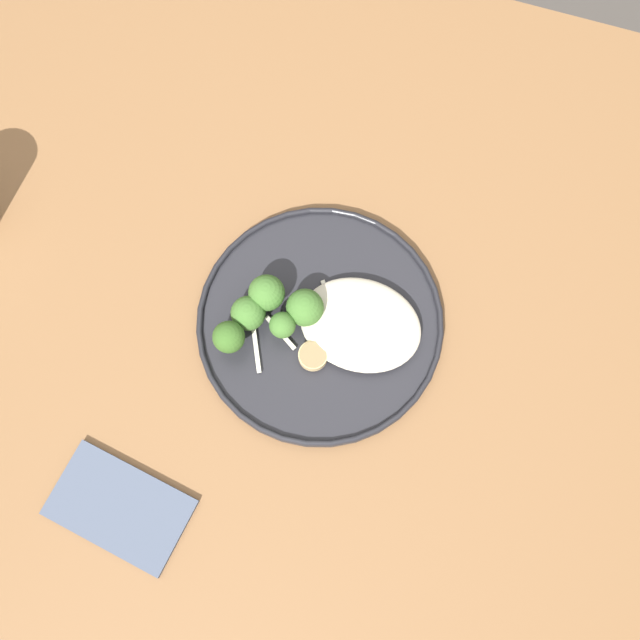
# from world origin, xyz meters

# --- Properties ---
(ground) EXTENTS (6.00, 6.00, 0.00)m
(ground) POSITION_xyz_m (0.00, 0.00, 0.00)
(ground) COLOR #47423D
(wooden_dining_table) EXTENTS (1.40, 1.00, 0.74)m
(wooden_dining_table) POSITION_xyz_m (0.00, 0.00, 0.66)
(wooden_dining_table) COLOR brown
(wooden_dining_table) RESTS_ON ground
(dinner_plate) EXTENTS (0.29, 0.29, 0.02)m
(dinner_plate) POSITION_xyz_m (0.05, -0.02, 0.75)
(dinner_plate) COLOR #232328
(dinner_plate) RESTS_ON wooden_dining_table
(noodle_bed) EXTENTS (0.14, 0.11, 0.03)m
(noodle_bed) POSITION_xyz_m (0.10, -0.01, 0.76)
(noodle_bed) COLOR beige
(noodle_bed) RESTS_ON dinner_plate
(seared_scallop_rear_pale) EXTENTS (0.03, 0.03, 0.01)m
(seared_scallop_rear_pale) POSITION_xyz_m (0.05, -0.06, 0.76)
(seared_scallop_rear_pale) COLOR #DBB77A
(seared_scallop_rear_pale) RESTS_ON dinner_plate
(seared_scallop_large_seared) EXTENTS (0.03, 0.03, 0.02)m
(seared_scallop_large_seared) POSITION_xyz_m (0.10, -0.01, 0.76)
(seared_scallop_large_seared) COLOR beige
(seared_scallop_large_seared) RESTS_ON dinner_plate
(seared_scallop_front_small) EXTENTS (0.02, 0.02, 0.01)m
(seared_scallop_front_small) POSITION_xyz_m (0.05, -0.03, 0.76)
(seared_scallop_front_small) COLOR beige
(seared_scallop_front_small) RESTS_ON dinner_plate
(seared_scallop_tiny_bay) EXTENTS (0.03, 0.03, 0.02)m
(seared_scallop_tiny_bay) POSITION_xyz_m (0.09, 0.02, 0.76)
(seared_scallop_tiny_bay) COLOR beige
(seared_scallop_tiny_bay) RESTS_ON dinner_plate
(broccoli_floret_split_head) EXTENTS (0.04, 0.04, 0.05)m
(broccoli_floret_split_head) POSITION_xyz_m (-0.03, -0.04, 0.78)
(broccoli_floret_split_head) COLOR #7A994C
(broccoli_floret_split_head) RESTS_ON dinner_plate
(broccoli_floret_near_rim) EXTENTS (0.04, 0.04, 0.06)m
(broccoli_floret_near_rim) POSITION_xyz_m (-0.02, -0.01, 0.78)
(broccoli_floret_near_rim) COLOR #89A356
(broccoli_floret_near_rim) RESTS_ON dinner_plate
(broccoli_floret_beside_noodles) EXTENTS (0.03, 0.03, 0.05)m
(broccoli_floret_beside_noodles) POSITION_xyz_m (0.01, -0.04, 0.78)
(broccoli_floret_beside_noodles) COLOR #7A994C
(broccoli_floret_beside_noodles) RESTS_ON dinner_plate
(broccoli_floret_rear_charred) EXTENTS (0.04, 0.04, 0.06)m
(broccoli_floret_rear_charred) POSITION_xyz_m (-0.04, -0.07, 0.79)
(broccoli_floret_rear_charred) COLOR #89A356
(broccoli_floret_rear_charred) RESTS_ON dinner_plate
(broccoli_floret_right_tilted) EXTENTS (0.04, 0.04, 0.05)m
(broccoli_floret_right_tilted) POSITION_xyz_m (0.03, -0.01, 0.78)
(broccoli_floret_right_tilted) COLOR #89A356
(broccoli_floret_right_tilted) RESTS_ON dinner_plate
(onion_sliver_curled_piece) EXTENTS (0.03, 0.05, 0.00)m
(onion_sliver_curled_piece) POSITION_xyz_m (-0.01, -0.07, 0.75)
(onion_sliver_curled_piece) COLOR silver
(onion_sliver_curled_piece) RESTS_ON dinner_plate
(onion_sliver_long_sliver) EXTENTS (0.05, 0.03, 0.00)m
(onion_sliver_long_sliver) POSITION_xyz_m (0.01, -0.04, 0.75)
(onion_sliver_long_sliver) COLOR silver
(onion_sliver_long_sliver) RESTS_ON dinner_plate
(onion_sliver_pale_crescent) EXTENTS (0.03, 0.04, 0.00)m
(onion_sliver_pale_crescent) POSITION_xyz_m (0.05, 0.01, 0.75)
(onion_sliver_pale_crescent) COLOR silver
(onion_sliver_pale_crescent) RESTS_ON dinner_plate
(folded_napkin) EXTENTS (0.16, 0.11, 0.01)m
(folded_napkin) POSITION_xyz_m (-0.10, -0.28, 0.74)
(folded_napkin) COLOR #4C566B
(folded_napkin) RESTS_ON wooden_dining_table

